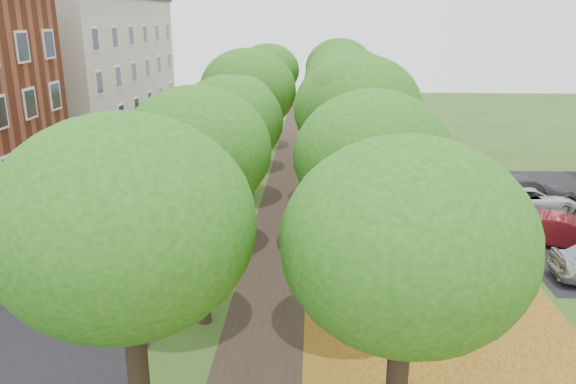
# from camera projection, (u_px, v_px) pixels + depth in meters

# --- Properties ---
(street_asphalt) EXTENTS (8.00, 70.00, 0.01)m
(street_asphalt) POSITION_uv_depth(u_px,v_px,m) (128.00, 217.00, 25.75)
(street_asphalt) COLOR black
(street_asphalt) RESTS_ON ground
(footpath) EXTENTS (3.20, 70.00, 0.01)m
(footpath) POSITION_uv_depth(u_px,v_px,m) (291.00, 219.00, 25.39)
(footpath) COLOR black
(footpath) RESTS_ON ground
(leaf_verge) EXTENTS (7.50, 70.00, 0.01)m
(leaf_verge) POSITION_uv_depth(u_px,v_px,m) (402.00, 221.00, 25.16)
(leaf_verge) COLOR #B48621
(leaf_verge) RESTS_ON ground
(tree_row_west) EXTENTS (4.38, 34.38, 7.08)m
(tree_row_west) POSITION_uv_depth(u_px,v_px,m) (240.00, 105.00, 23.95)
(tree_row_west) COLOR black
(tree_row_west) RESTS_ON ground
(tree_row_east) EXTENTS (4.38, 34.38, 7.08)m
(tree_row_east) POSITION_uv_depth(u_px,v_px,m) (352.00, 106.00, 23.72)
(tree_row_east) COLOR black
(tree_row_east) RESTS_ON ground
(building_cream) EXTENTS (10.30, 20.30, 10.40)m
(building_cream) POSITION_uv_depth(u_px,v_px,m) (74.00, 67.00, 41.79)
(building_cream) COLOR beige
(building_cream) RESTS_ON ground
(car_red) EXTENTS (4.04, 2.67, 1.26)m
(car_red) POSITION_uv_depth(u_px,v_px,m) (564.00, 231.00, 22.28)
(car_red) COLOR maroon
(car_red) RESTS_ON ground
(car_grey) EXTENTS (5.59, 3.11, 1.53)m
(car_grey) POSITION_uv_depth(u_px,v_px,m) (523.00, 192.00, 26.77)
(car_grey) COLOR #36373C
(car_grey) RESTS_ON ground
(car_white) EXTENTS (4.81, 2.80, 1.26)m
(car_white) POSITION_uv_depth(u_px,v_px,m) (527.00, 199.00, 26.23)
(car_white) COLOR white
(car_white) RESTS_ON ground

